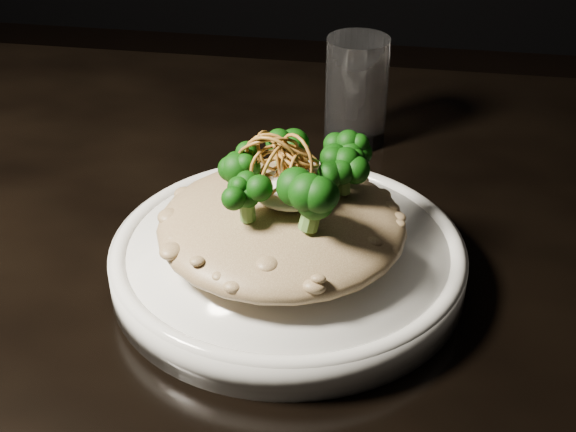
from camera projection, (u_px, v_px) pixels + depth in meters
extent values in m
cube|color=black|center=(201.00, 255.00, 0.68)|extent=(1.10, 0.80, 0.04)
cylinder|color=silver|center=(288.00, 261.00, 0.62)|extent=(0.27, 0.27, 0.03)
ellipsoid|color=brown|center=(282.00, 225.00, 0.60)|extent=(0.19, 0.19, 0.04)
ellipsoid|color=white|center=(291.00, 189.00, 0.59)|extent=(0.06, 0.06, 0.02)
cylinder|color=silver|center=(356.00, 91.00, 0.79)|extent=(0.06, 0.06, 0.11)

